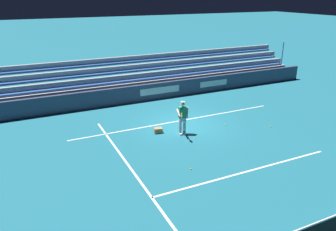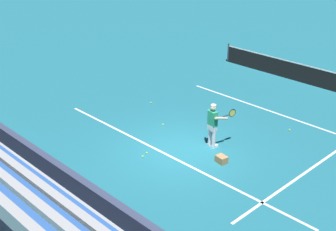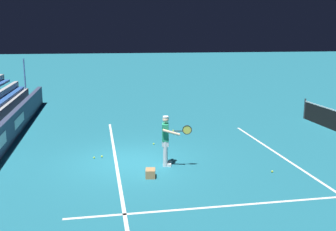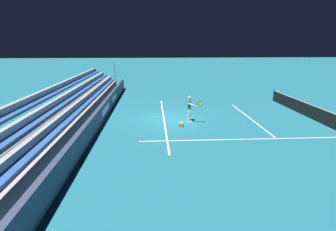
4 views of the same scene
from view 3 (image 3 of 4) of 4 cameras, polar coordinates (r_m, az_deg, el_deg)
ground_plane at (r=13.95m, az=-5.49°, el=-6.65°), size 160.00×160.00×0.00m
court_baseline_white at (r=13.92m, az=-7.56°, el=-6.73°), size 12.00×0.10×0.01m
court_sideline_white at (r=11.29m, az=17.62°, el=-11.70°), size 0.10×12.00×0.01m
court_service_line_white at (r=15.38m, az=15.47°, el=-5.27°), size 8.22×0.10×0.01m
tennis_player at (r=13.22m, az=-0.26°, el=-3.59°), size 0.71×0.96×1.71m
ball_box_cardboard at (r=12.39m, az=-2.56°, el=-8.37°), size 0.44×0.36×0.26m
tennis_ball_stray_back at (r=14.45m, az=-10.69°, el=-6.02°), size 0.07×0.07×0.07m
tennis_ball_by_box at (r=18.10m, az=0.76°, el=-2.19°), size 0.07×0.07×0.07m
tennis_ball_on_baseline at (r=14.53m, az=-9.58°, el=-5.88°), size 0.07×0.07×0.07m
tennis_ball_far_right at (r=15.95m, az=-2.10°, el=-4.12°), size 0.07×0.07×0.07m
tennis_ball_far_left at (r=13.25m, az=14.89°, el=-7.87°), size 0.07×0.07×0.07m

